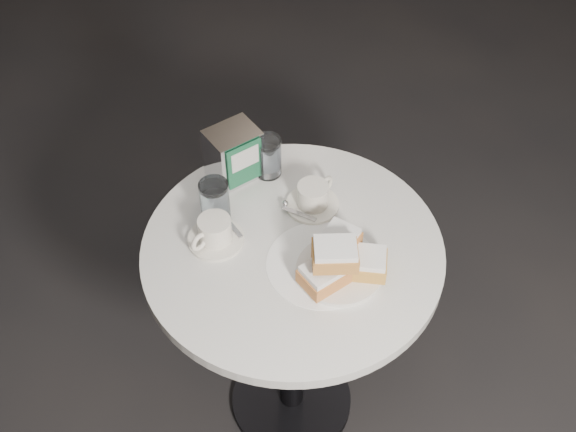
# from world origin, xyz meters

# --- Properties ---
(ground) EXTENTS (7.00, 7.00, 0.00)m
(ground) POSITION_xyz_m (0.00, 0.00, 0.00)
(ground) COLOR black
(ground) RESTS_ON ground
(cafe_table) EXTENTS (0.70, 0.70, 0.74)m
(cafe_table) POSITION_xyz_m (0.00, 0.00, 0.55)
(cafe_table) COLOR black
(cafe_table) RESTS_ON ground
(sugar_spill) EXTENTS (0.28, 0.28, 0.00)m
(sugar_spill) POSITION_xyz_m (0.03, -0.08, 0.75)
(sugar_spill) COLOR white
(sugar_spill) RESTS_ON cafe_table
(beignet_plate) EXTENTS (0.23, 0.23, 0.13)m
(beignet_plate) POSITION_xyz_m (0.04, -0.12, 0.79)
(beignet_plate) COLOR silver
(beignet_plate) RESTS_ON cafe_table
(coffee_cup_left) EXTENTS (0.16, 0.16, 0.07)m
(coffee_cup_left) POSITION_xyz_m (-0.14, 0.11, 0.77)
(coffee_cup_left) COLOR silver
(coffee_cup_left) RESTS_ON cafe_table
(coffee_cup_right) EXTENTS (0.16, 0.16, 0.07)m
(coffee_cup_right) POSITION_xyz_m (0.11, 0.08, 0.77)
(coffee_cup_right) COLOR white
(coffee_cup_right) RESTS_ON cafe_table
(water_glass_left) EXTENTS (0.09, 0.09, 0.11)m
(water_glass_left) POSITION_xyz_m (-0.11, 0.17, 0.80)
(water_glass_left) COLOR silver
(water_glass_left) RESTS_ON cafe_table
(water_glass_right) EXTENTS (0.09, 0.09, 0.11)m
(water_glass_right) POSITION_xyz_m (0.08, 0.24, 0.80)
(water_glass_right) COLOR silver
(water_glass_right) RESTS_ON cafe_table
(napkin_dispenser) EXTENTS (0.13, 0.11, 0.14)m
(napkin_dispenser) POSITION_xyz_m (0.00, 0.28, 0.82)
(napkin_dispenser) COLOR silver
(napkin_dispenser) RESTS_ON cafe_table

